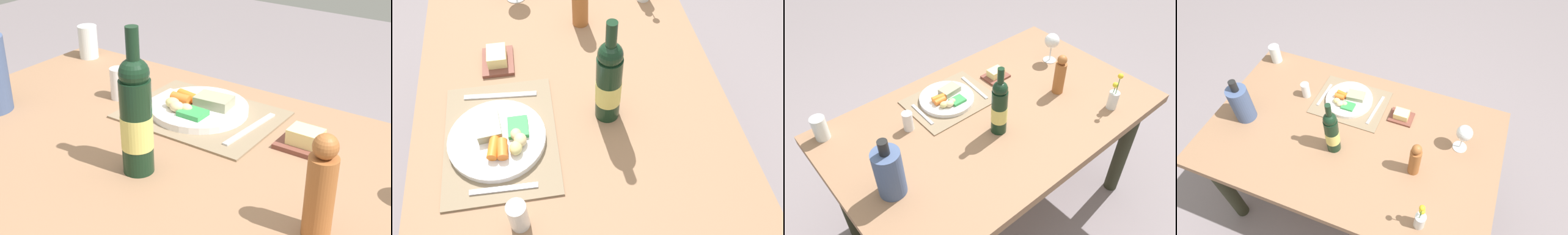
{
  "view_description": "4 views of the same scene",
  "coord_description": "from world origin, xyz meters",
  "views": [
    {
      "loc": [
        -0.65,
        0.88,
        1.39
      ],
      "look_at": [
        0.0,
        -0.06,
        0.83
      ],
      "focal_mm": 49.92,
      "sensor_mm": 36.0,
      "label": 1
    },
    {
      "loc": [
        0.79,
        -0.08,
        1.68
      ],
      "look_at": [
        0.09,
        0.03,
        0.78
      ],
      "focal_mm": 37.65,
      "sensor_mm": 36.0,
      "label": 2
    },
    {
      "loc": [
        0.94,
        1.0,
        1.95
      ],
      "look_at": [
        0.09,
        0.01,
        0.78
      ],
      "focal_mm": 35.38,
      "sensor_mm": 36.0,
      "label": 3
    },
    {
      "loc": [
        -0.48,
        0.92,
        2.2
      ],
      "look_at": [
        -0.09,
        -0.09,
        0.84
      ],
      "focal_mm": 30.73,
      "sensor_mm": 36.0,
      "label": 4
    }
  ],
  "objects": [
    {
      "name": "knife",
      "position": [
        0.26,
        -0.21,
        0.75
      ],
      "size": [
        0.02,
        0.17,
        0.0
      ],
      "primitive_type": "cube",
      "rotation": [
        0.0,
        0.0,
        -0.03
      ],
      "color": "silver",
      "rests_on": "placemat"
    },
    {
      "name": "ground_plane",
      "position": [
        0.0,
        0.0,
        0.0
      ],
      "size": [
        8.0,
        8.0,
        0.0
      ],
      "primitive_type": "plane",
      "color": "gray"
    },
    {
      "name": "dinner_plate",
      "position": [
        0.11,
        -0.22,
        0.76
      ],
      "size": [
        0.27,
        0.27,
        0.05
      ],
      "color": "white",
      "rests_on": "placemat"
    },
    {
      "name": "dining_table",
      "position": [
        0.0,
        0.0,
        0.64
      ],
      "size": [
        1.55,
        0.93,
        0.74
      ],
      "color": "#946B4E",
      "rests_on": "ground_plane"
    },
    {
      "name": "placemat",
      "position": [
        0.09,
        -0.22,
        0.74
      ],
      "size": [
        0.41,
        0.31,
        0.01
      ],
      "primitive_type": "cube",
      "color": "#877258",
      "rests_on": "dining_table"
    },
    {
      "name": "wine_bottle",
      "position": [
        0.05,
        0.09,
        0.88
      ],
      "size": [
        0.07,
        0.07,
        0.34
      ],
      "color": "black",
      "rests_on": "dining_table"
    },
    {
      "name": "butter_dish",
      "position": [
        -0.21,
        -0.22,
        0.76
      ],
      "size": [
        0.13,
        0.1,
        0.05
      ],
      "color": "brown",
      "rests_on": "dining_table"
    },
    {
      "name": "fork",
      "position": [
        -0.06,
        -0.21,
        0.75
      ],
      "size": [
        0.03,
        0.22,
        0.0
      ],
      "primitive_type": "cube",
      "rotation": [
        0.0,
        0.0,
        -0.08
      ],
      "color": "silver",
      "rests_on": "placemat"
    },
    {
      "name": "salt_shaker",
      "position": [
        0.36,
        -0.18,
        0.79
      ],
      "size": [
        0.05,
        0.05,
        0.09
      ],
      "primitive_type": "cylinder",
      "color": "white",
      "rests_on": "dining_table"
    }
  ]
}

